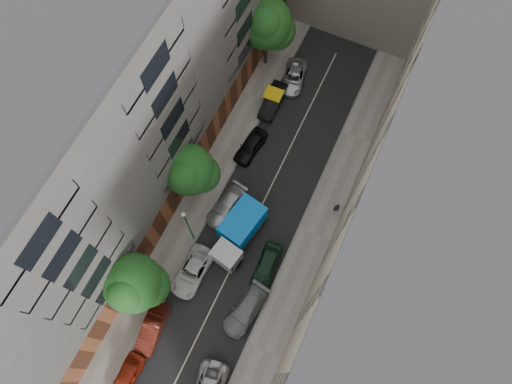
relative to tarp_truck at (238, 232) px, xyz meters
The scene contains 21 objects.
ground 3.58m from the tarp_truck, 79.22° to the left, with size 120.00×120.00×0.00m, color #4C4C49.
road_surface 3.57m from the tarp_truck, 79.22° to the left, with size 8.00×44.00×0.02m, color black.
sidewalk_left 6.02m from the tarp_truck, 147.25° to the left, with size 3.00×44.00×0.15m, color gray.
sidewalk_right 7.03m from the tarp_truck, 27.33° to the left, with size 3.00×44.00×0.15m, color gray.
building_left 13.75m from the tarp_truck, 163.14° to the left, with size 8.00×44.00×20.00m, color #53504D.
building_right 14.68m from the tarp_truck, 15.20° to the left, with size 8.00×44.00×20.00m, color beige.
tarp_truck is the anchor object (origin of this frame).
car_left_0 14.79m from the tarp_truck, 101.72° to the right, with size 1.64×4.09×1.39m, color maroon.
car_left_1 10.71m from the tarp_truck, 106.32° to the right, with size 1.52×4.36×1.44m, color #4F170F.
car_left_2 5.22m from the tarp_truck, 115.33° to the right, with size 2.25×4.88×1.36m, color silver.
car_left_3 3.12m from the tarp_truck, 137.26° to the left, with size 1.94×4.78×1.39m, color #B6B6BB.
car_left_4 9.05m from the tarp_truck, 108.38° to the left, with size 1.71×4.26×1.45m, color black.
car_left_5 14.48m from the tarp_truck, 101.77° to the left, with size 1.60×4.58×1.51m, color black.
car_left_6 17.91m from the tarp_truck, 97.06° to the left, with size 2.13×4.62×1.28m, color silver.
car_right_1 6.65m from the tarp_truck, 58.95° to the right, with size 2.01×4.95×1.44m, color slate.
car_right_2 3.80m from the tarp_truck, 22.98° to the right, with size 1.77×4.39×1.50m, color black.
tree_near 9.94m from the tarp_truck, 121.37° to the right, with size 4.98×4.66×7.15m.
tree_mid 6.78m from the tarp_truck, 158.13° to the left, with size 4.87×4.52×6.97m.
tree_far 19.75m from the tarp_truck, 107.19° to the left, with size 5.27×4.99×8.45m.
lamp_post 4.88m from the tarp_truck, 152.82° to the right, with size 0.36×0.36×6.79m.
pedestrian 9.26m from the tarp_truck, 40.76° to the left, with size 0.57×0.37×1.56m, color black.
Camera 1 is at (5.73, -13.11, 39.86)m, focal length 32.00 mm.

